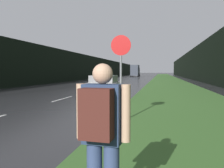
% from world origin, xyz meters
% --- Properties ---
extents(grass_verge, '(6.00, 240.00, 0.02)m').
position_xyz_m(grass_verge, '(7.14, 40.00, 0.01)').
color(grass_verge, '#386028').
rests_on(grass_verge, ground_plane).
extents(lane_stripe_c, '(0.12, 3.00, 0.01)m').
position_xyz_m(lane_stripe_c, '(0.00, 14.27, 0.00)').
color(lane_stripe_c, silver).
rests_on(lane_stripe_c, ground_plane).
extents(lane_stripe_d, '(0.12, 3.00, 0.01)m').
position_xyz_m(lane_stripe_d, '(0.00, 21.27, 0.00)').
color(lane_stripe_d, silver).
rests_on(lane_stripe_d, ground_plane).
extents(lane_stripe_e, '(0.12, 3.00, 0.01)m').
position_xyz_m(lane_stripe_e, '(0.00, 28.27, 0.00)').
color(lane_stripe_e, silver).
rests_on(lane_stripe_e, ground_plane).
extents(lane_stripe_f, '(0.12, 3.00, 0.01)m').
position_xyz_m(lane_stripe_f, '(0.00, 35.27, 0.00)').
color(lane_stripe_f, silver).
rests_on(lane_stripe_f, ground_plane).
extents(treeline_far_side, '(2.00, 140.00, 5.11)m').
position_xyz_m(treeline_far_side, '(-10.14, 50.00, 2.55)').
color(treeline_far_side, black).
rests_on(treeline_far_side, ground_plane).
extents(treeline_near_side, '(2.00, 140.00, 6.27)m').
position_xyz_m(treeline_near_side, '(13.14, 50.00, 3.13)').
color(treeline_near_side, black).
rests_on(treeline_near_side, ground_plane).
extents(stop_sign, '(0.66, 0.07, 2.86)m').
position_xyz_m(stop_sign, '(4.64, 8.26, 1.74)').
color(stop_sign, slate).
rests_on(stop_sign, ground_plane).
extents(hitchhiker_with_backpack, '(0.62, 0.44, 1.78)m').
position_xyz_m(hitchhiker_with_backpack, '(5.29, 3.10, 1.02)').
color(hitchhiker_with_backpack, navy).
rests_on(hitchhiker_with_backpack, ground_plane).
extents(car_passing_near, '(2.00, 4.44, 1.42)m').
position_xyz_m(car_passing_near, '(2.07, 16.36, 0.72)').
color(car_passing_near, '#BCBCBC').
rests_on(car_passing_near, ground_plane).
extents(delivery_truck, '(2.52, 7.54, 3.72)m').
position_xyz_m(delivery_truck, '(-2.07, 76.53, 1.94)').
color(delivery_truck, black).
rests_on(delivery_truck, ground_plane).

